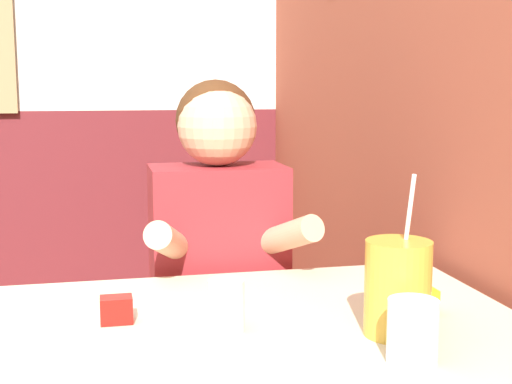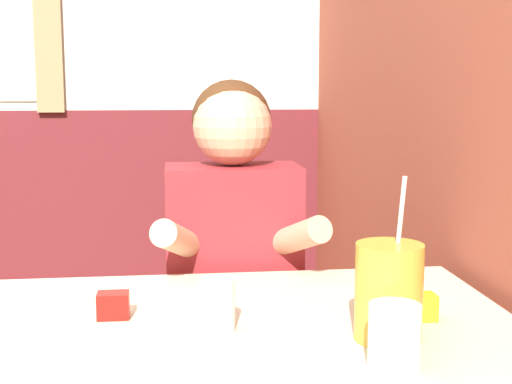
{
  "view_description": "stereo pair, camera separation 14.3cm",
  "coord_description": "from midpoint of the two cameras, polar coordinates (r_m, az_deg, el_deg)",
  "views": [
    {
      "loc": [
        0.67,
        -0.94,
        1.22
      ],
      "look_at": [
        0.97,
        0.44,
        1.0
      ],
      "focal_mm": 50.0,
      "sensor_mm": 36.0,
      "label": 1
    },
    {
      "loc": [
        0.81,
        -0.96,
        1.22
      ],
      "look_at": [
        0.97,
        0.44,
        1.0
      ],
      "focal_mm": 50.0,
      "sensor_mm": 36.0,
      "label": 2
    }
  ],
  "objects": [
    {
      "name": "brick_wall_right",
      "position": [
        2.28,
        7.92,
        11.9
      ],
      "size": [
        0.08,
        4.37,
        2.7
      ],
      "color": "#9E4C38",
      "rests_on": "ground_plane"
    },
    {
      "name": "glass_center",
      "position": [
        1.3,
        -5.57,
        -9.13
      ],
      "size": [
        0.07,
        0.07,
        0.1
      ],
      "color": "silver",
      "rests_on": "main_table"
    },
    {
      "name": "condiment_ketchup",
      "position": [
        1.39,
        -14.06,
        -9.17
      ],
      "size": [
        0.06,
        0.04,
        0.05
      ],
      "color": "#B7140F",
      "rests_on": "main_table"
    },
    {
      "name": "person_seated",
      "position": [
        1.88,
        -5.21,
        -9.23
      ],
      "size": [
        0.42,
        0.4,
        1.23
      ],
      "color": "maroon",
      "rests_on": "ground_plane"
    },
    {
      "name": "main_table",
      "position": [
        1.35,
        -3.76,
        -13.78
      ],
      "size": [
        1.07,
        0.79,
        0.78
      ],
      "color": "beige",
      "rests_on": "ground_plane"
    },
    {
      "name": "condiment_mustard",
      "position": [
        1.42,
        10.24,
        -8.68
      ],
      "size": [
        0.06,
        0.04,
        0.05
      ],
      "color": "yellow",
      "rests_on": "main_table"
    },
    {
      "name": "cocktail_pitcher",
      "position": [
        1.28,
        8.15,
        -7.65
      ],
      "size": [
        0.12,
        0.12,
        0.29
      ],
      "color": "gold",
      "rests_on": "main_table"
    },
    {
      "name": "glass_near_pitcher",
      "position": [
        1.17,
        8.98,
        -11.05
      ],
      "size": [
        0.08,
        0.08,
        0.11
      ],
      "color": "silver",
      "rests_on": "main_table"
    }
  ]
}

